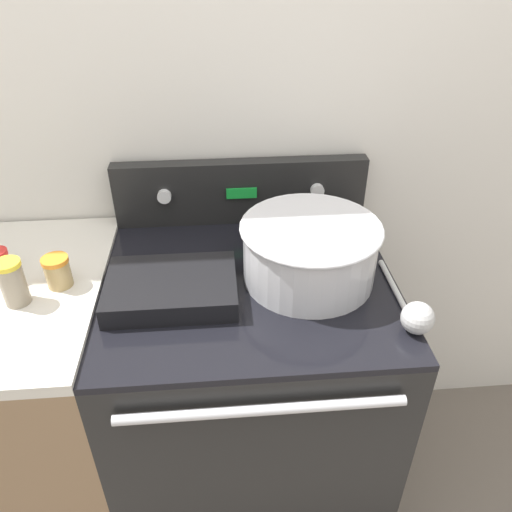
% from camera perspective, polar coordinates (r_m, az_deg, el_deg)
% --- Properties ---
extents(kitchen_wall, '(8.00, 0.05, 2.50)m').
position_cam_1_polar(kitchen_wall, '(1.48, -2.05, 17.12)').
color(kitchen_wall, silver).
rests_on(kitchen_wall, ground_plane).
extents(stove_range, '(0.75, 0.71, 0.90)m').
position_cam_1_polar(stove_range, '(1.61, -0.68, -15.69)').
color(stove_range, black).
rests_on(stove_range, ground_plane).
extents(control_panel, '(0.75, 0.07, 0.19)m').
position_cam_1_polar(control_panel, '(1.51, -1.73, 7.40)').
color(control_panel, black).
rests_on(control_panel, stove_range).
extents(side_counter, '(0.49, 0.68, 0.92)m').
position_cam_1_polar(side_counter, '(1.69, -23.06, -15.75)').
color(side_counter, '#896B4C').
rests_on(side_counter, ground_plane).
extents(mixing_bowl, '(0.35, 0.35, 0.16)m').
position_cam_1_polar(mixing_bowl, '(1.26, 6.15, 0.79)').
color(mixing_bowl, silver).
rests_on(mixing_bowl, stove_range).
extents(casserole_dish, '(0.32, 0.22, 0.06)m').
position_cam_1_polar(casserole_dish, '(1.24, -9.64, -3.50)').
color(casserole_dish, black).
rests_on(casserole_dish, stove_range).
extents(ladle, '(0.07, 0.30, 0.07)m').
position_cam_1_polar(ladle, '(1.19, 17.72, -6.42)').
color(ladle, '#B7B7B7').
rests_on(ladle, stove_range).
extents(spice_jar_orange_cap, '(0.07, 0.07, 0.08)m').
position_cam_1_polar(spice_jar_orange_cap, '(1.33, -21.73, -1.65)').
color(spice_jar_orange_cap, tan).
rests_on(spice_jar_orange_cap, side_counter).
extents(spice_jar_yellow_cap, '(0.06, 0.06, 0.12)m').
position_cam_1_polar(spice_jar_yellow_cap, '(1.30, -26.05, -2.72)').
color(spice_jar_yellow_cap, gray).
rests_on(spice_jar_yellow_cap, side_counter).
extents(spice_jar_red_cap, '(0.05, 0.05, 0.09)m').
position_cam_1_polar(spice_jar_red_cap, '(1.41, -27.17, -0.92)').
color(spice_jar_red_cap, gray).
rests_on(spice_jar_red_cap, side_counter).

